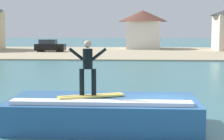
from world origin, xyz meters
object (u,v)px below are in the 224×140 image
house_small_cottage (143,27)px  wave_crest (103,112)px  car_near_shore (50,46)px  surfer (88,64)px  surfboard (91,96)px

house_small_cottage → wave_crest: bearing=-92.5°
wave_crest → car_near_shore: car_near_shore is taller
car_near_shore → surfer: bearing=-75.3°
wave_crest → house_small_cottage: bearing=87.5°
wave_crest → surfer: surfer is taller
surfboard → car_near_shore: bearing=104.9°
surfer → car_near_shore: size_ratio=0.43×
wave_crest → car_near_shore: bearing=105.5°
surfboard → surfer: (-0.11, 0.00, 1.03)m
surfboard → car_near_shore: size_ratio=0.52×
car_near_shore → house_small_cottage: bearing=35.9°
wave_crest → surfer: 1.74m
wave_crest → surfer: (-0.48, -0.32, 1.64)m
wave_crest → house_small_cottage: size_ratio=0.78×
surfboard → surfer: size_ratio=1.22×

